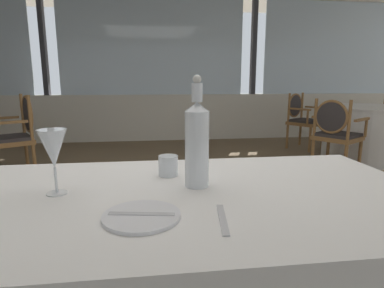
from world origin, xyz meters
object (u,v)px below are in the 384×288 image
Objects in this scene: wine_glass at (53,150)px; dining_chair_0_2 at (335,130)px; water_bottle at (197,142)px; side_plate at (142,216)px; water_tumbler at (168,166)px; dining_chair_0_1 at (302,116)px; dining_chair_1_2 at (17,130)px.

wine_glass reaches higher than dining_chair_0_2.
water_bottle is 3.21m from dining_chair_0_2.
water_tumbler is at bearing 76.37° from side_plate.
dining_chair_0_2 is (-0.28, -1.44, -0.00)m from dining_chair_0_1.
dining_chair_0_2 is 0.94× the size of dining_chair_1_2.
side_plate is at bearing -103.63° from water_tumbler.
water_bottle reaches higher than dining_chair_1_2.
water_tumbler is 3.16m from dining_chair_0_2.
dining_chair_0_1 is at bearing 57.66° from water_tumbler.
dining_chair_1_2 reaches higher than side_plate.
dining_chair_0_2 is at bearing 144.76° from dining_chair_1_2.
water_tumbler is at bearing -166.07° from dining_chair_0_2.
water_bottle is 0.41× the size of dining_chair_0_1.
water_tumbler is 0.08× the size of dining_chair_1_2.
dining_chair_1_2 is (-1.21, 2.77, -0.34)m from wine_glass.
water_tumbler reaches higher than side_plate.
water_bottle is at bearing -56.27° from water_tumbler.
water_bottle is at bearing 52.66° from side_plate.
wine_glass is (-0.27, 0.22, 0.14)m from side_plate.
dining_chair_0_1 is 4.13m from dining_chair_1_2.
dining_chair_0_2 is (2.02, 2.47, -0.38)m from water_bottle.
water_tumbler is at bearing 90.11° from dining_chair_1_2.
dining_chair_1_2 reaches higher than dining_chair_0_2.
wine_glass is 0.23× the size of dining_chair_0_1.
water_bottle is 4.84× the size of water_tumbler.
dining_chair_0_1 is at bearing 59.52° from water_bottle.
water_tumbler is at bearing -66.31° from dining_chair_0_1.
dining_chair_1_2 is at bearing 141.62° from dining_chair_0_2.
dining_chair_1_2 is at bearing -107.71° from dining_chair_0_1.
dining_chair_0_1 is 0.95× the size of dining_chair_1_2.
dining_chair_0_2 reaches higher than water_tumbler.
dining_chair_0_2 is 3.69m from dining_chair_1_2.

